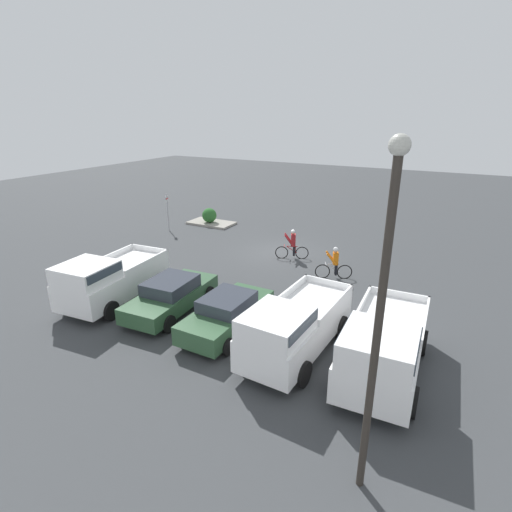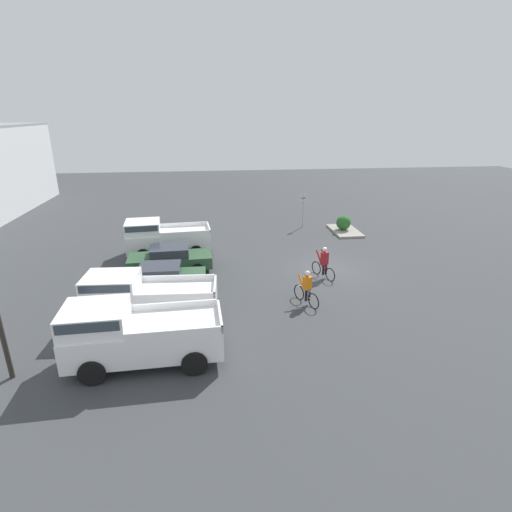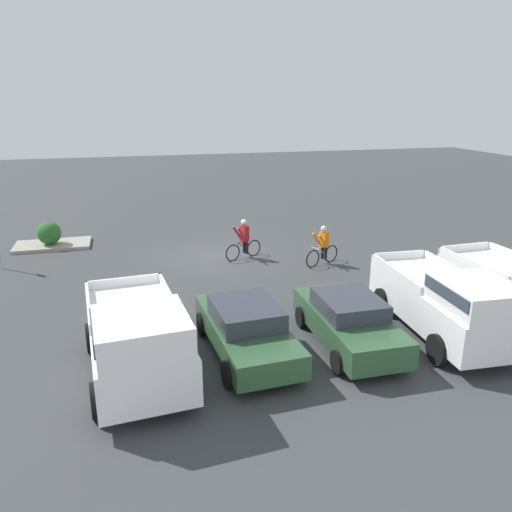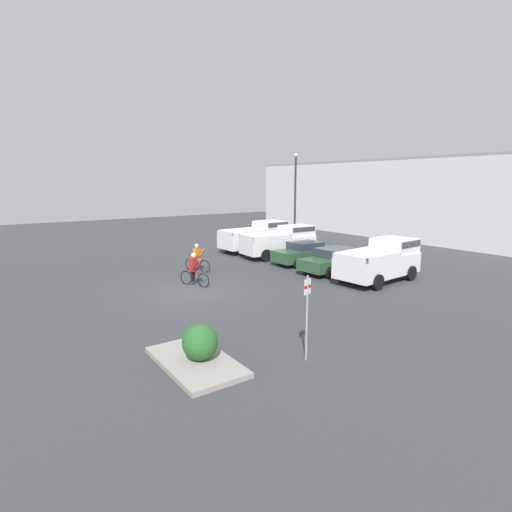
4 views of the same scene
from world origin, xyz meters
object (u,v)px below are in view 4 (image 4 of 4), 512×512
sedan_0 (305,253)px  pickup_truck_0 (258,236)px  shrub (200,342)px  cyclist_1 (197,258)px  lamppost (295,193)px  pickup_truck_1 (282,241)px  pickup_truck_2 (382,260)px  cyclist_0 (194,269)px  fire_lane_sign (307,310)px  sedan_1 (335,260)px

sedan_0 → pickup_truck_0: bearing=177.2°
shrub → cyclist_1: bearing=153.9°
pickup_truck_0 → sedan_0: 5.64m
sedan_0 → lamppost: size_ratio=0.58×
pickup_truck_1 → pickup_truck_2: (8.35, 0.04, 0.01)m
pickup_truck_0 → sedan_0: size_ratio=1.24×
cyclist_1 → cyclist_0: bearing=-29.1°
pickup_truck_1 → sedan_0: size_ratio=1.24×
cyclist_1 → pickup_truck_0: bearing=118.0°
pickup_truck_2 → fire_lane_sign: size_ratio=1.99×
pickup_truck_1 → pickup_truck_2: size_ratio=1.04×
pickup_truck_2 → cyclist_0: 9.80m
cyclist_1 → fire_lane_sign: size_ratio=0.65×
sedan_0 → cyclist_1: size_ratio=2.56×
sedan_1 → lamppost: lamppost is taller
pickup_truck_2 → shrub: size_ratio=4.89×
pickup_truck_2 → cyclist_0: (-4.63, -8.63, -0.28)m
lamppost → fire_lane_sign: bearing=-39.3°
sedan_1 → pickup_truck_0: bearing=176.6°
pickup_truck_1 → lamppost: bearing=130.2°
sedan_1 → pickup_truck_2: size_ratio=0.89×
lamppost → shrub: 22.39m
pickup_truck_1 → lamppost: (-3.23, 3.83, 3.18)m
pickup_truck_0 → fire_lane_sign: bearing=-30.8°
pickup_truck_0 → cyclist_1: pickup_truck_0 is taller
lamppost → cyclist_1: bearing=-69.4°
sedan_0 → fire_lane_sign: fire_lane_sign is taller
shrub → pickup_truck_1: bearing=133.7°
pickup_truck_2 → sedan_0: bearing=-175.8°
pickup_truck_1 → cyclist_1: bearing=-83.2°
lamppost → sedan_1: bearing=-26.6°
fire_lane_sign → cyclist_1: bearing=167.7°
pickup_truck_0 → lamppost: bearing=95.8°
lamppost → pickup_truck_1: bearing=-49.8°
pickup_truck_0 → shrub: bearing=-40.0°
pickup_truck_0 → sedan_1: pickup_truck_0 is taller
pickup_truck_0 → pickup_truck_1: pickup_truck_0 is taller
sedan_1 → cyclist_1: bearing=-126.6°
pickup_truck_2 → shrub: bearing=-74.4°
pickup_truck_2 → fire_lane_sign: bearing=-62.9°
pickup_truck_0 → lamppost: 5.03m
pickup_truck_0 → cyclist_1: (3.66, -6.89, -0.35)m
cyclist_0 → fire_lane_sign: bearing=-6.6°
cyclist_0 → shrub: 8.92m
fire_lane_sign → shrub: size_ratio=2.46×
pickup_truck_2 → fire_lane_sign: (4.98, -9.75, 0.42)m
cyclist_0 → cyclist_1: 3.31m
pickup_truck_0 → shrub: 19.11m
sedan_0 → pickup_truck_2: (5.57, 0.41, 0.40)m
pickup_truck_2 → lamppost: lamppost is taller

